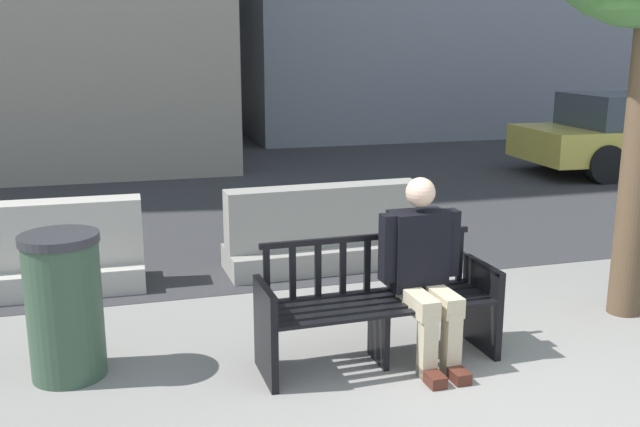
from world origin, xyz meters
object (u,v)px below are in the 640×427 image
(seated_person, at_px, (423,267))
(jersey_barrier_centre, at_px, (324,234))
(trash_bin, at_px, (65,306))
(street_bench, at_px, (378,308))
(jersey_barrier_left, at_px, (30,256))

(seated_person, height_order, jersey_barrier_centre, seated_person)
(seated_person, xyz_separation_m, trash_bin, (-2.42, 0.41, -0.19))
(street_bench, height_order, jersey_barrier_centre, street_bench)
(trash_bin, bearing_deg, jersey_barrier_left, 102.38)
(seated_person, distance_m, jersey_barrier_left, 3.66)
(street_bench, relative_size, trash_bin, 1.70)
(jersey_barrier_centre, xyz_separation_m, jersey_barrier_left, (-2.79, -0.00, 0.00))
(seated_person, distance_m, trash_bin, 2.46)
(jersey_barrier_centre, bearing_deg, seated_person, -88.80)
(jersey_barrier_centre, xyz_separation_m, trash_bin, (-2.37, -1.88, 0.16))
(jersey_barrier_centre, bearing_deg, street_bench, -96.82)
(jersey_barrier_left, distance_m, trash_bin, 1.93)
(street_bench, bearing_deg, trash_bin, 170.17)
(street_bench, relative_size, jersey_barrier_left, 0.85)
(street_bench, bearing_deg, jersey_barrier_centre, 83.18)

